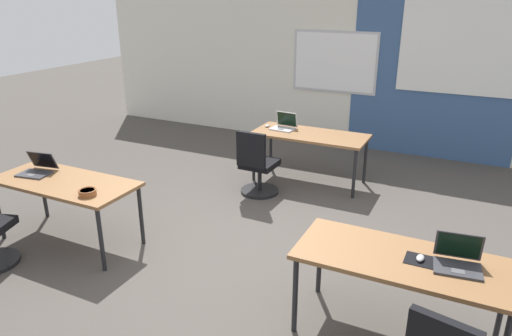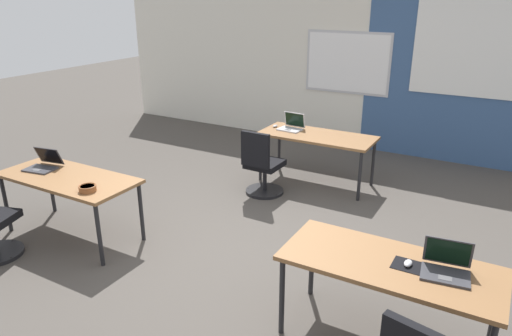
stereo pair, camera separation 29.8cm
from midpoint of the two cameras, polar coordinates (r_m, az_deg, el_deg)
name	(u,v)px [view 1 (the left image)]	position (r m, az deg, el deg)	size (l,w,h in m)	color
ground_plane	(237,251)	(5.10, -4.01, -10.05)	(24.00, 24.00, 0.00)	#47423D
back_wall_assembly	(354,65)	(8.35, 10.79, 12.14)	(10.00, 0.27, 2.80)	silver
desk_near_left	(65,186)	(5.45, -23.66, -2.01)	(1.60, 0.70, 0.72)	brown
desk_near_right	(402,265)	(3.75, 15.09, -11.29)	(1.60, 0.70, 0.72)	brown
desk_far_center	(310,138)	(6.67, 5.30, 3.67)	(1.60, 0.70, 0.72)	brown
laptop_far_left	(284,125)	(6.85, 2.16, 5.17)	(0.35, 0.30, 0.23)	#B7B7BC
mouse_far_left	(267,126)	(6.96, 0.16, 5.14)	(0.06, 0.10, 0.03)	#B2B2B7
chair_far_left	(257,168)	(6.28, -1.20, -0.05)	(0.52, 0.54, 0.92)	black
laptop_near_left_end	(37,169)	(5.76, -26.39, -0.13)	(0.38, 0.37, 0.22)	#333338
laptop_near_right_end	(458,260)	(3.71, 21.18, -10.45)	(0.36, 0.31, 0.24)	#333338
mousepad_near_right_end	(420,260)	(3.72, 17.10, -10.68)	(0.22, 0.19, 0.00)	black
mouse_near_right_end	(420,258)	(3.72, 17.14, -10.43)	(0.06, 0.10, 0.03)	#B2B2B7
snack_bowl	(87,192)	(4.95, -21.42, -2.75)	(0.18, 0.18, 0.06)	brown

